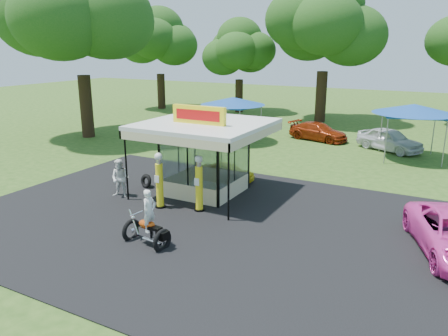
{
  "coord_description": "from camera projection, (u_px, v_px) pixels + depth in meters",
  "views": [
    {
      "loc": [
        8.02,
        -11.83,
        6.74
      ],
      "look_at": [
        -0.48,
        4.0,
        1.67
      ],
      "focal_mm": 35.0,
      "sensor_mm": 36.0,
      "label": 1
    }
  ],
  "objects": [
    {
      "name": "motorcycle",
      "position": [
        148.0,
        223.0,
        15.02
      ],
      "size": [
        1.84,
        1.03,
        2.13
      ],
      "rotation": [
        0.0,
        0.0,
        -0.12
      ],
      "color": "black",
      "rests_on": "ground"
    },
    {
      "name": "bg_car_a",
      "position": [
        217.0,
        124.0,
        33.79
      ],
      "size": [
        5.32,
        3.5,
        1.66
      ],
      "primitive_type": "imported",
      "rotation": [
        0.0,
        0.0,
        1.19
      ],
      "color": "silver",
      "rests_on": "ground"
    },
    {
      "name": "bg_car_b",
      "position": [
        318.0,
        132.0,
        31.94
      ],
      "size": [
        4.7,
        2.78,
        1.28
      ],
      "primitive_type": "imported",
      "rotation": [
        0.0,
        0.0,
        1.33
      ],
      "color": "maroon",
      "rests_on": "ground"
    },
    {
      "name": "spectator_west",
      "position": [
        120.0,
        178.0,
        19.86
      ],
      "size": [
        1.0,
        0.86,
        1.78
      ],
      "primitive_type": "imported",
      "rotation": [
        0.0,
        0.0,
        0.24
      ],
      "color": "white",
      "rests_on": "ground"
    },
    {
      "name": "oak_far_a",
      "position": [
        159.0,
        46.0,
        46.36
      ],
      "size": [
        8.84,
        8.84,
        10.47
      ],
      "color": "black",
      "rests_on": "ground"
    },
    {
      "name": "asphalt_apron",
      "position": [
        211.0,
        222.0,
        17.21
      ],
      "size": [
        20.0,
        14.0,
        0.04
      ],
      "primitive_type": "cube",
      "color": "black",
      "rests_on": "ground"
    },
    {
      "name": "oak_far_b",
      "position": [
        239.0,
        54.0,
        44.05
      ],
      "size": [
        7.74,
        7.74,
        9.24
      ],
      "color": "black",
      "rests_on": "ground"
    },
    {
      "name": "tent_west",
      "position": [
        233.0,
        101.0,
        30.87
      ],
      "size": [
        4.58,
        4.58,
        3.2
      ],
      "rotation": [
        0.0,
        0.0,
        -0.09
      ],
      "color": "gray",
      "rests_on": "ground"
    },
    {
      "name": "oak_far_c",
      "position": [
        325.0,
        29.0,
        37.75
      ],
      "size": [
        10.79,
        10.79,
        12.72
      ],
      "color": "black",
      "rests_on": "ground"
    },
    {
      "name": "kiosk_car",
      "position": [
        227.0,
        172.0,
        22.4
      ],
      "size": [
        2.82,
        1.13,
        0.96
      ],
      "primitive_type": "imported",
      "rotation": [
        0.0,
        0.0,
        1.57
      ],
      "color": "yellow",
      "rests_on": "ground"
    },
    {
      "name": "gas_station_kiosk",
      "position": [
        205.0,
        156.0,
        20.18
      ],
      "size": [
        5.4,
        5.4,
        4.18
      ],
      "color": "white",
      "rests_on": "ground"
    },
    {
      "name": "gas_pump_right",
      "position": [
        199.0,
        185.0,
        18.06
      ],
      "size": [
        0.45,
        0.45,
        2.43
      ],
      "color": "black",
      "rests_on": "ground"
    },
    {
      "name": "tent_east",
      "position": [
        414.0,
        109.0,
        26.05
      ],
      "size": [
        4.81,
        4.81,
        3.36
      ],
      "rotation": [
        0.0,
        0.0,
        0.24
      ],
      "color": "gray",
      "rests_on": "ground"
    },
    {
      "name": "oak_near",
      "position": [
        79.0,
        19.0,
        30.98
      ],
      "size": [
        11.84,
        11.84,
        13.64
      ],
      "color": "black",
      "rests_on": "ground"
    },
    {
      "name": "bg_car_c",
      "position": [
        390.0,
        140.0,
        28.7
      ],
      "size": [
        4.7,
        3.62,
        1.49
      ],
      "primitive_type": "imported",
      "rotation": [
        0.0,
        0.0,
        1.08
      ],
      "color": "silver",
      "rests_on": "ground"
    },
    {
      "name": "spare_tires",
      "position": [
        146.0,
        181.0,
        21.33
      ],
      "size": [
        0.83,
        0.57,
        0.68
      ],
      "rotation": [
        0.0,
        0.0,
        -0.24
      ],
      "color": "black",
      "rests_on": "ground"
    },
    {
      "name": "gas_pump_left",
      "position": [
        160.0,
        182.0,
        18.42
      ],
      "size": [
        0.46,
        0.46,
        2.44
      ],
      "color": "black",
      "rests_on": "ground"
    },
    {
      "name": "ground",
      "position": [
        183.0,
        242.0,
        15.52
      ],
      "size": [
        120.0,
        120.0,
        0.0
      ],
      "primitive_type": "plane",
      "color": "#2B4D18",
      "rests_on": "ground"
    }
  ]
}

